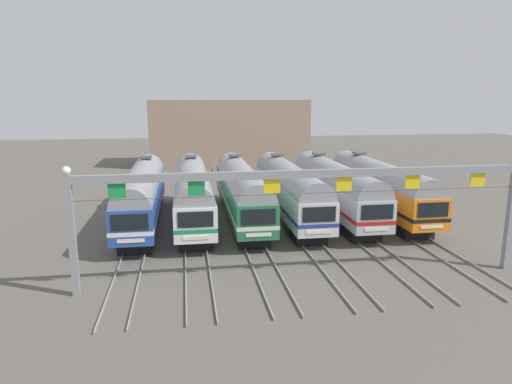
{
  "coord_description": "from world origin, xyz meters",
  "views": [
    {
      "loc": [
        -6.7,
        -37.55,
        10.46
      ],
      "look_at": [
        -0.48,
        2.1,
        1.99
      ],
      "focal_mm": 32.16,
      "sensor_mm": 36.0,
      "label": 1
    }
  ],
  "objects_px": {
    "commuter_train_blue": "(142,193)",
    "commuter_train_silver": "(289,188)",
    "commuter_train_stainless": "(335,187)",
    "catenary_gantry": "(308,190)",
    "commuter_train_white": "(193,191)",
    "commuter_train_orange": "(379,185)",
    "commuter_train_green": "(241,190)"
  },
  "relations": [
    {
      "from": "commuter_train_blue",
      "to": "commuter_train_silver",
      "type": "relative_size",
      "value": 1.0
    },
    {
      "from": "commuter_train_stainless",
      "to": "catenary_gantry",
      "type": "bearing_deg",
      "value": -114.46
    },
    {
      "from": "commuter_train_white",
      "to": "catenary_gantry",
      "type": "height_order",
      "value": "catenary_gantry"
    },
    {
      "from": "commuter_train_stainless",
      "to": "commuter_train_orange",
      "type": "relative_size",
      "value": 1.0
    },
    {
      "from": "commuter_train_silver",
      "to": "catenary_gantry",
      "type": "relative_size",
      "value": 0.7
    },
    {
      "from": "commuter_train_green",
      "to": "catenary_gantry",
      "type": "distance_m",
      "value": 13.91
    },
    {
      "from": "commuter_train_silver",
      "to": "commuter_train_green",
      "type": "bearing_deg",
      "value": 180.0
    },
    {
      "from": "commuter_train_blue",
      "to": "commuter_train_stainless",
      "type": "bearing_deg",
      "value": 0.0
    },
    {
      "from": "commuter_train_silver",
      "to": "catenary_gantry",
      "type": "height_order",
      "value": "catenary_gantry"
    },
    {
      "from": "commuter_train_blue",
      "to": "catenary_gantry",
      "type": "xyz_separation_m",
      "value": [
        10.23,
        -13.5,
        2.66
      ]
    },
    {
      "from": "commuter_train_orange",
      "to": "catenary_gantry",
      "type": "xyz_separation_m",
      "value": [
        -10.23,
        -13.5,
        2.66
      ]
    },
    {
      "from": "catenary_gantry",
      "to": "commuter_train_orange",
      "type": "bearing_deg",
      "value": 52.84
    },
    {
      "from": "commuter_train_blue",
      "to": "commuter_train_orange",
      "type": "relative_size",
      "value": 1.0
    },
    {
      "from": "catenary_gantry",
      "to": "commuter_train_white",
      "type": "bearing_deg",
      "value": 114.46
    },
    {
      "from": "commuter_train_green",
      "to": "commuter_train_white",
      "type": "bearing_deg",
      "value": 180.0
    },
    {
      "from": "commuter_train_green",
      "to": "commuter_train_stainless",
      "type": "distance_m",
      "value": 8.19
    },
    {
      "from": "commuter_train_green",
      "to": "commuter_train_orange",
      "type": "distance_m",
      "value": 12.28
    },
    {
      "from": "commuter_train_white",
      "to": "commuter_train_stainless",
      "type": "xyz_separation_m",
      "value": [
        12.28,
        0.0,
        0.0
      ]
    },
    {
      "from": "commuter_train_white",
      "to": "commuter_train_silver",
      "type": "relative_size",
      "value": 1.0
    },
    {
      "from": "commuter_train_stainless",
      "to": "catenary_gantry",
      "type": "xyz_separation_m",
      "value": [
        -6.14,
        -13.5,
        2.66
      ]
    },
    {
      "from": "commuter_train_green",
      "to": "commuter_train_blue",
      "type": "bearing_deg",
      "value": 180.0
    },
    {
      "from": "commuter_train_white",
      "to": "catenary_gantry",
      "type": "xyz_separation_m",
      "value": [
        6.14,
        -13.5,
        2.66
      ]
    },
    {
      "from": "commuter_train_green",
      "to": "commuter_train_silver",
      "type": "relative_size",
      "value": 1.0
    },
    {
      "from": "commuter_train_white",
      "to": "commuter_train_green",
      "type": "height_order",
      "value": "same"
    },
    {
      "from": "commuter_train_blue",
      "to": "commuter_train_silver",
      "type": "height_order",
      "value": "same"
    },
    {
      "from": "commuter_train_stainless",
      "to": "catenary_gantry",
      "type": "height_order",
      "value": "catenary_gantry"
    },
    {
      "from": "commuter_train_stainless",
      "to": "commuter_train_orange",
      "type": "xyz_separation_m",
      "value": [
        4.09,
        0.0,
        0.0
      ]
    },
    {
      "from": "commuter_train_orange",
      "to": "commuter_train_silver",
      "type": "bearing_deg",
      "value": 180.0
    },
    {
      "from": "commuter_train_white",
      "to": "commuter_train_silver",
      "type": "distance_m",
      "value": 8.19
    },
    {
      "from": "commuter_train_green",
      "to": "catenary_gantry",
      "type": "relative_size",
      "value": 0.7
    },
    {
      "from": "commuter_train_silver",
      "to": "commuter_train_orange",
      "type": "bearing_deg",
      "value": 0.0
    },
    {
      "from": "commuter_train_white",
      "to": "commuter_train_silver",
      "type": "bearing_deg",
      "value": 0.0
    }
  ]
}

